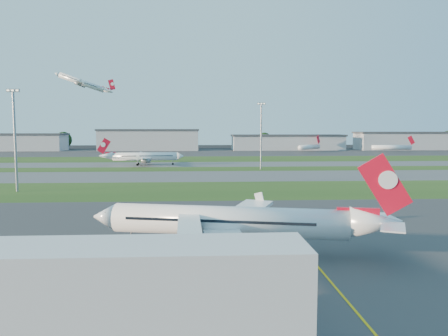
{
  "coord_description": "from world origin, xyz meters",
  "views": [
    {
      "loc": [
        -8.62,
        -60.26,
        16.18
      ],
      "look_at": [
        -3.19,
        38.77,
        7.0
      ],
      "focal_mm": 35.0,
      "sensor_mm": 36.0,
      "label": 1
    }
  ],
  "objects": [
    {
      "name": "grass_strip_a",
      "position": [
        0.0,
        52.0,
        0.01
      ],
      "size": [
        300.0,
        34.0,
        0.01
      ],
      "primitive_type": "cube",
      "color": "#244416",
      "rests_on": "ground"
    },
    {
      "name": "tree_far_east",
      "position": [
        185.0,
        271.0,
        7.46
      ],
      "size": [
        12.65,
        12.65,
        13.8
      ],
      "color": "black",
      "rests_on": "ground"
    },
    {
      "name": "airliner_parked",
      "position": [
        -4.75,
        -5.35,
        4.11
      ],
      "size": [
        37.02,
        31.07,
        11.7
      ],
      "rotation": [
        0.0,
        0.0,
        -0.22
      ],
      "color": "white",
      "rests_on": "ground"
    },
    {
      "name": "yellow_line",
      "position": [
        5.0,
        0.0,
        0.0
      ],
      "size": [
        0.25,
        60.0,
        0.02
      ],
      "primitive_type": "cube",
      "color": "gold",
      "rests_on": "ground"
    },
    {
      "name": "jet_bridge",
      "position": [
        -9.81,
        -15.24,
        4.01
      ],
      "size": [
        4.2,
        26.9,
        6.2
      ],
      "color": "silver",
      "rests_on": "ground"
    },
    {
      "name": "hangar_far_east",
      "position": [
        155.0,
        255.0,
        6.64
      ],
      "size": [
        96.9,
        23.0,
        13.2
      ],
      "color": "#96989D",
      "rests_on": "ground"
    },
    {
      "name": "tree_mid_west",
      "position": [
        -20.0,
        266.0,
        5.84
      ],
      "size": [
        9.9,
        9.9,
        10.8
      ],
      "color": "black",
      "rests_on": "ground"
    },
    {
      "name": "tree_west",
      "position": [
        -110.0,
        270.0,
        7.14
      ],
      "size": [
        12.1,
        12.1,
        13.2
      ],
      "color": "black",
      "rests_on": "ground"
    },
    {
      "name": "grass_strip_c",
      "position": [
        0.0,
        165.0,
        0.01
      ],
      "size": [
        300.0,
        40.0,
        0.01
      ],
      "primitive_type": "cube",
      "color": "#244416",
      "rests_on": "ground"
    },
    {
      "name": "hangar_west",
      "position": [
        -45.0,
        255.0,
        7.64
      ],
      "size": [
        71.4,
        23.0,
        15.2
      ],
      "color": "#96989D",
      "rests_on": "ground"
    },
    {
      "name": "grass_strip_b",
      "position": [
        0.0,
        110.0,
        0.01
      ],
      "size": [
        300.0,
        18.0,
        0.01
      ],
      "primitive_type": "cube",
      "color": "#244416",
      "rests_on": "ground"
    },
    {
      "name": "apron_near",
      "position": [
        0.0,
        0.0,
        0.01
      ],
      "size": [
        300.0,
        70.0,
        0.01
      ],
      "primitive_type": "cube",
      "color": "#333335",
      "rests_on": "ground"
    },
    {
      "name": "mini_jet_near",
      "position": [
        64.86,
        229.46,
        3.28
      ],
      "size": [
        20.39,
        22.45,
        9.48
      ],
      "rotation": [
        0.0,
        0.0,
        0.84
      ],
      "color": "white",
      "rests_on": "ground"
    },
    {
      "name": "mini_jet_far",
      "position": [
        117.61,
        220.68,
        3.28
      ],
      "size": [
        28.63,
        4.16,
        9.48
      ],
      "rotation": [
        0.0,
        0.0,
        -0.04
      ],
      "color": "white",
      "rests_on": "ground"
    },
    {
      "name": "taxiway_a",
      "position": [
        0.0,
        85.0,
        0.01
      ],
      "size": [
        300.0,
        32.0,
        0.01
      ],
      "primitive_type": "cube",
      "color": "#515154",
      "rests_on": "ground"
    },
    {
      "name": "light_mast_west",
      "position": [
        -55.0,
        52.0,
        14.81
      ],
      "size": [
        3.2,
        0.7,
        25.8
      ],
      "color": "gray",
      "rests_on": "ground"
    },
    {
      "name": "hangar_east",
      "position": [
        55.0,
        255.0,
        5.64
      ],
      "size": [
        81.6,
        23.0,
        11.2
      ],
      "color": "#96989D",
      "rests_on": "ground"
    },
    {
      "name": "terminal_fragment",
      "position": [
        -14.0,
        -29.94,
        3.98
      ],
      "size": [
        26.0,
        6.05,
        8.0
      ],
      "color": "silver",
      "rests_on": "ground"
    },
    {
      "name": "light_mast_centre",
      "position": [
        15.0,
        108.0,
        14.81
      ],
      "size": [
        3.2,
        0.7,
        25.8
      ],
      "color": "gray",
      "rests_on": "ground"
    },
    {
      "name": "taxiway_b",
      "position": [
        0.0,
        132.0,
        0.01
      ],
      "size": [
        300.0,
        26.0,
        0.01
      ],
      "primitive_type": "cube",
      "color": "#515154",
      "rests_on": "ground"
    },
    {
      "name": "airliner_departing",
      "position": [
        -79.67,
        211.19,
        43.37
      ],
      "size": [
        33.86,
        28.71,
        10.56
      ],
      "rotation": [
        0.0,
        0.0,
        0.04
      ],
      "color": "white"
    },
    {
      "name": "ground",
      "position": [
        0.0,
        0.0,
        0.0
      ],
      "size": [
        700.0,
        700.0,
        0.0
      ],
      "primitive_type": "plane",
      "color": "black",
      "rests_on": "ground"
    },
    {
      "name": "tree_east",
      "position": [
        115.0,
        267.0,
        6.16
      ],
      "size": [
        10.45,
        10.45,
        11.4
      ],
      "color": "black",
      "rests_on": "ground"
    },
    {
      "name": "tree_mid_east",
      "position": [
        40.0,
        269.0,
        6.81
      ],
      "size": [
        11.55,
        11.55,
        12.6
      ],
      "color": "black",
      "rests_on": "ground"
    },
    {
      "name": "apron_far",
      "position": [
        0.0,
        225.0,
        0.01
      ],
      "size": [
        400.0,
        80.0,
        0.01
      ],
      "primitive_type": "cube",
      "color": "#333335",
      "rests_on": "ground"
    },
    {
      "name": "airliner_taxiing",
      "position": [
        -32.66,
        129.18,
        3.72
      ],
      "size": [
        33.92,
        28.68,
        10.58
      ],
      "rotation": [
        0.0,
        0.0,
        3.23
      ],
      "color": "white",
      "rests_on": "ground"
    }
  ]
}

